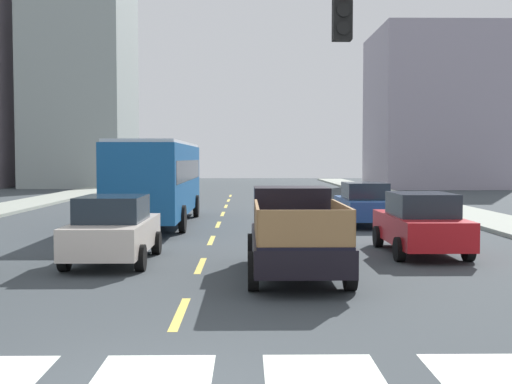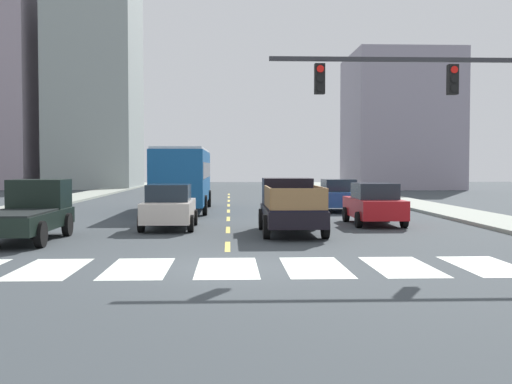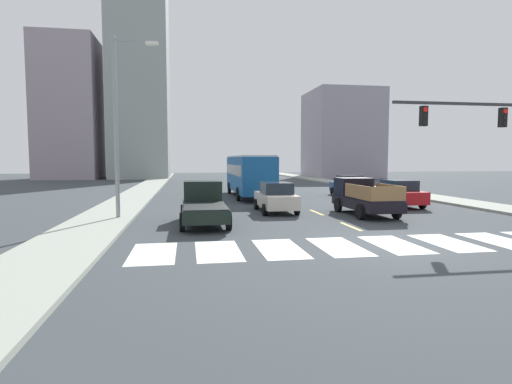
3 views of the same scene
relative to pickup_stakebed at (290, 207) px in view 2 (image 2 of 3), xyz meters
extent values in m
plane|color=#383F43|center=(-2.27, -7.90, -0.94)|extent=(160.00, 160.00, 0.00)
cube|color=#99A094|center=(9.16, 10.10, -0.86)|extent=(2.95, 110.00, 0.15)
cube|color=#99A094|center=(-13.69, 10.10, -0.86)|extent=(2.95, 110.00, 0.15)
cube|color=silver|center=(-6.47, -7.90, -0.93)|extent=(1.46, 3.22, 0.01)
cube|color=silver|center=(-4.37, -7.90, -0.93)|extent=(1.46, 3.22, 0.01)
cube|color=silver|center=(-2.27, -7.90, -0.93)|extent=(1.46, 3.22, 0.01)
cube|color=silver|center=(-0.17, -7.90, -0.93)|extent=(1.46, 3.22, 0.01)
cube|color=silver|center=(1.93, -7.90, -0.93)|extent=(1.46, 3.22, 0.01)
cube|color=silver|center=(4.03, -7.90, -0.93)|extent=(1.46, 3.22, 0.01)
cube|color=#E2C64F|center=(-2.27, -3.90, -0.93)|extent=(0.16, 2.40, 0.01)
cube|color=#E2C64F|center=(-2.27, 1.10, -0.93)|extent=(0.16, 2.40, 0.01)
cube|color=#E2C64F|center=(-2.27, 6.10, -0.93)|extent=(0.16, 2.40, 0.01)
cube|color=#E2C64F|center=(-2.27, 11.10, -0.93)|extent=(0.16, 2.40, 0.01)
cube|color=#E2C64F|center=(-2.27, 16.10, -0.93)|extent=(0.16, 2.40, 0.01)
cube|color=#E2C64F|center=(-2.27, 21.10, -0.93)|extent=(0.16, 2.40, 0.01)
cube|color=#E2C64F|center=(-2.27, 26.10, -0.93)|extent=(0.16, 2.40, 0.01)
cube|color=#E2C64F|center=(-2.27, 31.10, -0.93)|extent=(0.16, 2.40, 0.01)
cube|color=black|center=(0.00, -0.44, -0.26)|extent=(1.96, 5.20, 0.56)
cube|color=black|center=(0.00, 1.26, 0.52)|extent=(1.84, 1.60, 1.00)
cube|color=#19232D|center=(0.00, 1.70, 0.70)|extent=(1.72, 0.08, 0.56)
cube|color=black|center=(0.00, -1.39, 0.05)|extent=(1.84, 3.30, 0.06)
cylinder|color=black|center=(-0.98, 1.12, -0.54)|extent=(0.22, 0.80, 0.80)
cylinder|color=black|center=(0.98, 1.12, -0.54)|extent=(0.22, 0.80, 0.80)
cylinder|color=black|center=(-0.98, -2.00, -0.54)|extent=(0.22, 0.80, 0.80)
cylinder|color=black|center=(0.98, -2.00, -0.54)|extent=(0.22, 0.80, 0.80)
cube|color=olive|center=(-0.90, -1.39, 0.43)|extent=(0.06, 3.17, 0.70)
cube|color=olive|center=(0.90, -1.39, 0.43)|extent=(0.06, 3.17, 0.70)
cube|color=olive|center=(0.00, -2.97, 0.43)|extent=(1.80, 0.06, 0.70)
cube|color=black|center=(-8.79, -2.39, -0.26)|extent=(1.96, 5.20, 0.56)
cube|color=black|center=(-8.79, -0.69, 0.52)|extent=(1.84, 1.60, 1.00)
cube|color=#19232D|center=(-8.79, -0.25, 0.70)|extent=(1.72, 0.08, 0.56)
cube|color=black|center=(-8.79, -3.34, 0.05)|extent=(1.84, 3.30, 0.06)
cylinder|color=black|center=(-9.77, -0.83, -0.54)|extent=(0.22, 0.80, 0.80)
cylinder|color=black|center=(-7.81, -0.83, -0.54)|extent=(0.22, 0.80, 0.80)
cylinder|color=black|center=(-7.81, -3.95, -0.54)|extent=(0.22, 0.80, 0.80)
cube|color=#15528F|center=(-4.67, 11.18, 0.91)|extent=(2.50, 10.80, 2.70)
cube|color=#19232D|center=(-4.67, 11.18, 1.26)|extent=(2.52, 9.94, 0.80)
cube|color=silver|center=(-4.67, 11.18, 2.32)|extent=(2.40, 10.37, 0.12)
cylinder|color=black|center=(-5.92, 14.53, -0.44)|extent=(0.22, 1.00, 1.00)
cylinder|color=black|center=(-3.42, 14.53, -0.44)|extent=(0.22, 1.00, 1.00)
cylinder|color=black|center=(-5.92, 8.21, -0.44)|extent=(0.22, 1.00, 1.00)
cylinder|color=black|center=(-3.42, 8.21, -0.44)|extent=(0.22, 1.00, 1.00)
cube|color=beige|center=(-4.54, 1.68, -0.24)|extent=(1.80, 4.40, 0.76)
cube|color=#1E2833|center=(-4.54, 1.53, 0.46)|extent=(1.58, 2.11, 0.64)
cylinder|color=black|center=(-5.44, 3.05, -0.62)|extent=(0.22, 0.64, 0.64)
cylinder|color=black|center=(-3.64, 3.05, -0.62)|extent=(0.22, 0.64, 0.64)
cylinder|color=black|center=(-5.44, 0.32, -0.62)|extent=(0.22, 0.64, 0.64)
cylinder|color=black|center=(-3.64, 0.32, -0.62)|extent=(0.22, 0.64, 0.64)
cube|color=navy|center=(3.57, 10.70, -0.24)|extent=(1.80, 4.40, 0.76)
cube|color=#1E2833|center=(3.57, 10.55, 0.46)|extent=(1.58, 2.11, 0.64)
cylinder|color=black|center=(2.67, 12.06, -0.62)|extent=(0.22, 0.64, 0.64)
cylinder|color=black|center=(4.47, 12.06, -0.62)|extent=(0.22, 0.64, 0.64)
cylinder|color=black|center=(2.67, 9.33, -0.62)|extent=(0.22, 0.64, 0.64)
cylinder|color=black|center=(4.47, 9.33, -0.62)|extent=(0.22, 0.64, 0.64)
cube|color=red|center=(3.75, 3.03, -0.24)|extent=(1.80, 4.40, 0.76)
cube|color=#1E2833|center=(3.75, 2.88, 0.46)|extent=(1.58, 2.11, 0.64)
cylinder|color=black|center=(2.85, 4.39, -0.62)|extent=(0.22, 0.64, 0.64)
cylinder|color=black|center=(4.65, 4.39, -0.62)|extent=(0.22, 0.64, 0.64)
cylinder|color=black|center=(2.85, 1.66, -0.62)|extent=(0.22, 0.64, 0.64)
cylinder|color=black|center=(4.65, 1.66, -0.62)|extent=(0.22, 0.64, 0.64)
cube|color=#2D2D33|center=(3.59, -5.28, 4.46)|extent=(9.38, 0.12, 0.12)
cube|color=black|center=(4.06, -5.28, 3.91)|extent=(0.28, 0.24, 0.84)
cylinder|color=red|center=(4.06, -5.41, 4.17)|extent=(0.20, 0.04, 0.20)
cylinder|color=black|center=(4.06, -5.41, 3.91)|extent=(0.20, 0.04, 0.20)
cylinder|color=black|center=(4.06, -5.41, 3.65)|extent=(0.20, 0.04, 0.20)
cube|color=black|center=(0.31, -5.28, 3.91)|extent=(0.28, 0.24, 0.84)
cylinder|color=red|center=(0.31, -5.41, 4.17)|extent=(0.20, 0.04, 0.20)
cylinder|color=black|center=(0.31, -5.41, 3.91)|extent=(0.20, 0.04, 0.20)
cylinder|color=black|center=(0.31, -5.41, 3.65)|extent=(0.20, 0.04, 0.20)
cube|color=#968E9D|center=(16.08, 44.86, 6.20)|extent=(10.80, 11.83, 14.28)
camera|label=1|loc=(-1.11, -14.98, 1.75)|focal=45.47mm
camera|label=2|loc=(-2.20, -22.97, 1.50)|focal=44.63mm
camera|label=3|loc=(-9.54, -21.40, 2.11)|focal=28.93mm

